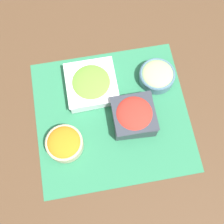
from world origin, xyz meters
TOP-DOWN VIEW (x-y plane):
  - ground_plane at (0.00, 0.00)m, footprint 3.00×3.00m
  - placemat at (0.00, 0.00)m, footprint 0.48×0.45m
  - lettuce_bowl at (0.05, -0.11)m, footprint 0.16×0.16m
  - carrot_bowl at (0.16, 0.07)m, footprint 0.11×0.11m
  - tomato_bowl at (-0.06, 0.03)m, footprint 0.13×0.13m
  - cucumber_bowl at (-0.17, -0.10)m, footprint 0.12×0.12m

SIDE VIEW (x-z plane):
  - ground_plane at x=0.00m, z-range 0.00..0.00m
  - placemat at x=0.00m, z-range 0.00..0.00m
  - lettuce_bowl at x=0.05m, z-range 0.00..0.05m
  - cucumber_bowl at x=-0.17m, z-range 0.01..0.05m
  - carrot_bowl at x=0.16m, z-range 0.01..0.06m
  - tomato_bowl at x=-0.06m, z-range 0.01..0.08m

